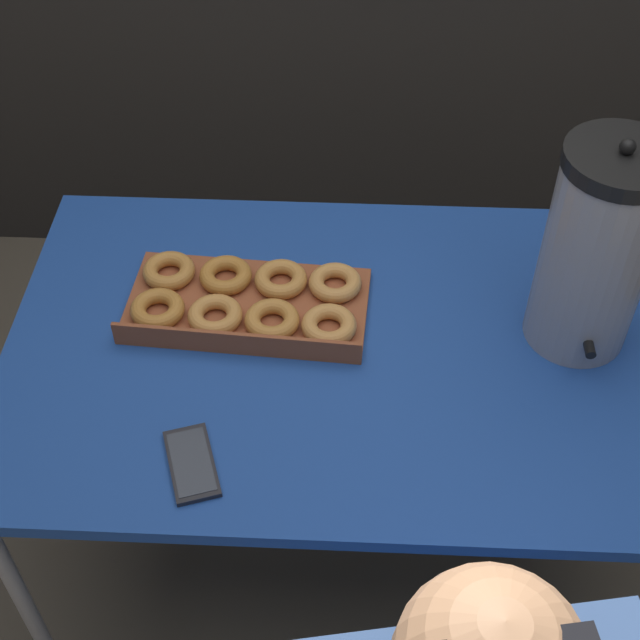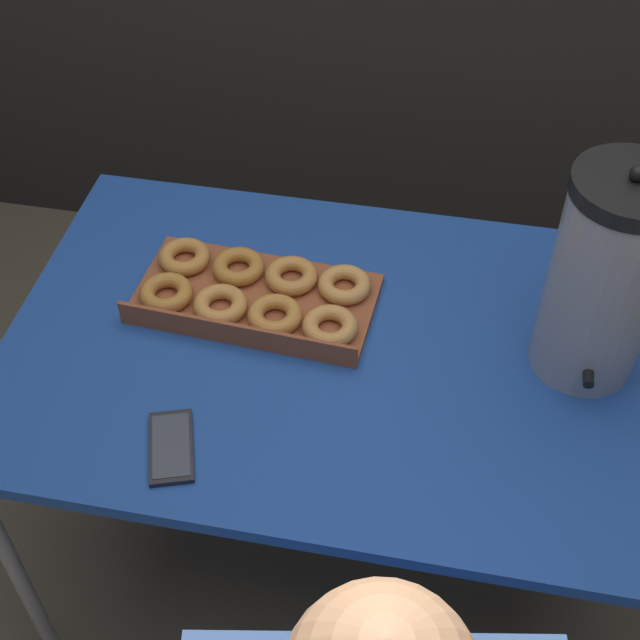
% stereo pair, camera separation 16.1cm
% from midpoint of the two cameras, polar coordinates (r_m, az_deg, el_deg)
% --- Properties ---
extents(ground_plane, '(12.00, 12.00, 0.00)m').
position_cam_midpoint_polar(ground_plane, '(2.26, -0.50, -14.41)').
color(ground_plane, brown).
extents(folding_table, '(1.30, 0.83, 0.74)m').
position_cam_midpoint_polar(folding_table, '(1.69, -0.64, -2.73)').
color(folding_table, '#1E479E').
rests_on(folding_table, ground).
extents(donut_box, '(0.47, 0.28, 0.05)m').
position_cam_midpoint_polar(donut_box, '(1.71, -7.37, 1.05)').
color(donut_box, brown).
rests_on(donut_box, folding_table).
extents(coffee_urn, '(0.19, 0.22, 0.43)m').
position_cam_midpoint_polar(coffee_urn, '(1.58, 14.54, 4.20)').
color(coffee_urn, '#939399').
rests_on(coffee_urn, folding_table).
extents(cell_phone, '(0.12, 0.16, 0.01)m').
position_cam_midpoint_polar(cell_phone, '(1.51, -11.31, -9.17)').
color(cell_phone, black).
rests_on(cell_phone, folding_table).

